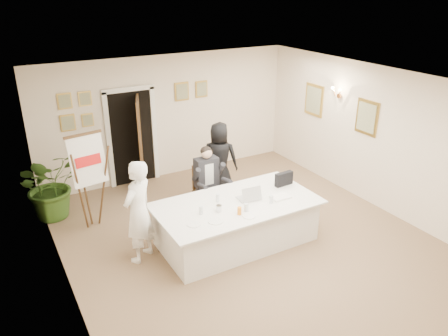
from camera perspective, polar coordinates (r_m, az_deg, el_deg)
floor at (r=7.82m, az=3.39°, el=-9.68°), size 7.00×7.00×0.00m
ceiling at (r=6.73m, az=3.95°, el=10.79°), size 6.00×7.00×0.02m
wall_back at (r=10.09m, az=-7.29°, el=6.64°), size 6.00×0.10×2.80m
wall_front at (r=5.01m, az=26.67°, el=-14.10°), size 6.00×0.10×2.80m
wall_left at (r=6.20m, az=-20.43°, el=-5.63°), size 0.10×7.00×2.80m
wall_right at (r=9.06m, az=19.81°, el=3.51°), size 0.10×7.00×2.80m
doorway at (r=9.76m, az=-11.56°, el=3.57°), size 1.14×0.86×2.20m
pictures_back_wall at (r=9.69m, az=-11.76°, el=8.41°), size 3.40×0.06×0.80m
pictures_right_wall at (r=9.72m, az=14.71°, el=7.57°), size 0.06×2.20×0.80m
wall_sconce at (r=9.59m, az=14.61°, el=9.54°), size 0.20×0.30×0.24m
conference_table at (r=7.63m, az=1.63°, el=-7.08°), size 2.78×1.48×0.78m
seated_man at (r=8.41m, az=-2.14°, el=-1.69°), size 0.62×0.66×1.41m
flip_chart at (r=8.24m, az=-17.22°, el=-2.28°), size 0.65×0.45×1.81m
standing_man at (r=7.10m, az=-11.11°, el=-5.64°), size 0.75×0.70×1.73m
standing_woman at (r=9.21m, az=-0.60°, el=1.20°), size 0.92×0.85×1.58m
potted_palm at (r=8.97m, az=-21.72°, el=-2.01°), size 1.53×1.44×1.34m
laptop at (r=7.53m, az=3.14°, el=-3.05°), size 0.38×0.40×0.28m
laptop_bag at (r=8.09m, az=7.83°, el=-1.42°), size 0.36×0.12×0.25m
paper_stack at (r=7.66m, az=7.35°, el=-3.77°), size 0.34×0.24×0.03m
plate_left at (r=6.81m, az=-3.96°, el=-7.35°), size 0.26×0.26×0.01m
plate_mid at (r=6.88m, az=-1.10°, el=-6.95°), size 0.30×0.30×0.01m
plate_near at (r=7.04m, az=3.29°, el=-6.25°), size 0.24×0.24×0.01m
glass_a at (r=7.07m, az=-3.03°, el=-5.52°), size 0.07×0.07×0.14m
glass_b at (r=7.15m, az=2.92°, el=-5.19°), size 0.08×0.08×0.14m
glass_c at (r=7.44m, az=6.19°, el=-4.11°), size 0.07×0.07×0.14m
glass_d at (r=7.44m, az=-0.83°, el=-3.94°), size 0.07×0.07×0.14m
oj_glass at (r=7.05m, az=2.03°, el=-5.62°), size 0.07×0.07×0.13m
steel_jug at (r=7.15m, az=-0.68°, el=-5.28°), size 0.10×0.10×0.11m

